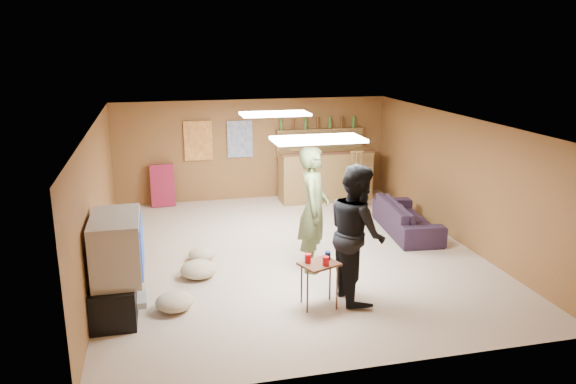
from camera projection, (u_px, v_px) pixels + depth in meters
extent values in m
plane|color=#BEA691|center=(291.00, 253.00, 9.37)|extent=(7.00, 7.00, 0.00)
cube|color=silver|center=(291.00, 122.00, 8.80)|extent=(6.00, 7.00, 0.02)
cube|color=brown|center=(253.00, 149.00, 12.37)|extent=(6.00, 0.02, 2.20)
cube|color=brown|center=(371.00, 274.00, 5.80)|extent=(6.00, 0.02, 2.20)
cube|color=brown|center=(97.00, 201.00, 8.41)|extent=(0.02, 7.00, 2.20)
cube|color=brown|center=(458.00, 179.00, 9.76)|extent=(0.02, 7.00, 2.20)
cube|color=black|center=(115.00, 294.00, 7.29)|extent=(0.55, 1.30, 0.50)
cube|color=#B2B2B7|center=(133.00, 299.00, 7.37)|extent=(0.35, 0.50, 0.08)
cube|color=#B2B2B7|center=(117.00, 246.00, 7.14)|extent=(0.60, 1.10, 0.80)
cube|color=navy|center=(142.00, 244.00, 7.21)|extent=(0.02, 0.95, 0.65)
cube|color=brown|center=(325.00, 176.00, 12.33)|extent=(2.00, 0.60, 1.10)
cube|color=#472516|center=(329.00, 153.00, 11.96)|extent=(2.10, 0.12, 0.05)
cube|color=brown|center=(320.00, 130.00, 12.51)|extent=(2.00, 0.18, 0.05)
cube|color=brown|center=(320.00, 143.00, 12.60)|extent=(2.00, 0.14, 0.60)
cube|color=#BF3F26|center=(198.00, 141.00, 12.00)|extent=(0.60, 0.03, 0.85)
cube|color=#334C99|center=(240.00, 139.00, 12.20)|extent=(0.55, 0.03, 0.80)
cube|color=maroon|center=(163.00, 185.00, 11.90)|extent=(0.50, 0.26, 0.91)
cube|color=white|center=(318.00, 139.00, 7.40)|extent=(1.20, 0.60, 0.04)
cube|color=white|center=(275.00, 114.00, 9.93)|extent=(1.20, 0.60, 0.04)
imported|color=#566138|center=(314.00, 209.00, 8.48)|extent=(0.70, 0.83, 1.93)
imported|color=black|center=(357.00, 233.00, 7.52)|extent=(0.71, 0.92, 1.88)
imported|color=black|center=(407.00, 217.00, 10.31)|extent=(0.95, 2.01, 0.57)
cube|color=#472516|center=(319.00, 285.00, 7.42)|extent=(0.58, 0.53, 0.62)
cylinder|color=red|center=(308.00, 258.00, 7.34)|extent=(0.10, 0.10, 0.12)
cylinder|color=red|center=(326.00, 261.00, 7.25)|extent=(0.09, 0.09, 0.12)
cylinder|color=navy|center=(328.00, 255.00, 7.46)|extent=(0.09, 0.09, 0.11)
ellipsoid|color=tan|center=(199.00, 269.00, 8.39)|extent=(0.72, 0.72, 0.25)
ellipsoid|color=tan|center=(202.00, 254.00, 9.05)|extent=(0.52, 0.52, 0.19)
ellipsoid|color=tan|center=(174.00, 302.00, 7.37)|extent=(0.62, 0.62, 0.22)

